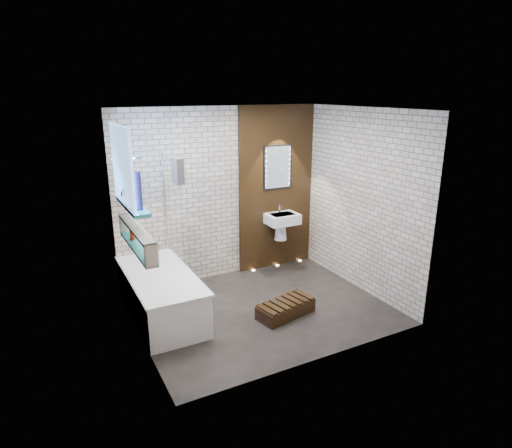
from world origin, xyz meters
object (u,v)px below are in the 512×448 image
bath_screen (173,209)px  bathtub (161,295)px  washbasin (282,222)px  led_mirror (278,167)px  walnut_step (286,309)px

bath_screen → bathtub: bearing=-128.9°
washbasin → led_mirror: bearing=90.0°
bathtub → bath_screen: bearing=51.1°
bathtub → bath_screen: 1.14m
led_mirror → walnut_step: (-0.75, -1.53, -1.56)m
walnut_step → bath_screen: bearing=132.0°
bath_screen → walnut_step: bearing=-48.0°
bathtub → bath_screen: bath_screen is taller
bathtub → led_mirror: size_ratio=2.49×
led_mirror → washbasin: bearing=-90.0°
washbasin → walnut_step: washbasin is taller
washbasin → walnut_step: (-0.75, -1.37, -0.70)m
bathtub → walnut_step: bathtub is taller
bath_screen → led_mirror: bearing=10.7°
bath_screen → walnut_step: size_ratio=1.82×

